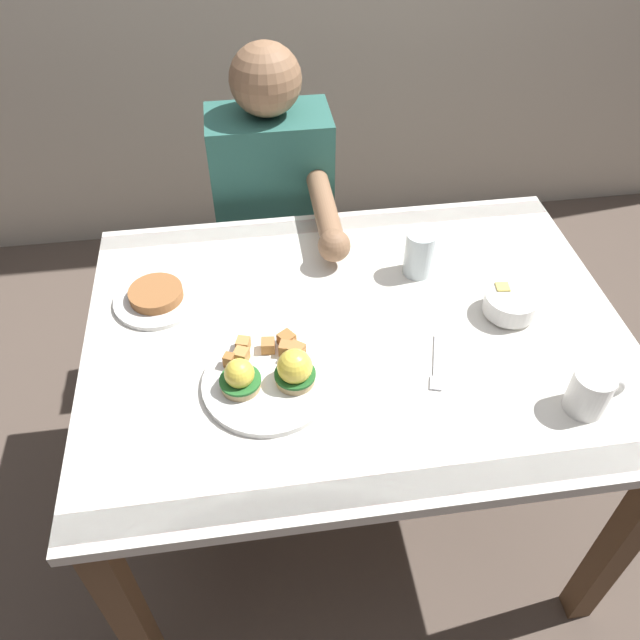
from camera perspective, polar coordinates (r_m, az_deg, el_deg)
The scene contains 9 objects.
ground_plane at distance 2.00m, azimuth 2.47°, elevation -15.90°, with size 6.00×6.00×0.00m, color brown.
dining_table at distance 1.49m, azimuth 3.21°, elevation -3.71°, with size 1.20×0.90×0.74m.
eggs_benedict_plate at distance 1.28m, azimuth -4.54°, elevation -5.01°, with size 0.27×0.27×0.09m.
fruit_bowl at distance 1.49m, azimuth 16.74°, elevation 1.49°, with size 0.12×0.12×0.06m.
coffee_mug at distance 1.33m, azimuth 23.30°, elevation -5.90°, with size 0.11×0.08×0.09m.
fork at distance 1.35m, azimuth 10.47°, elevation -4.08°, with size 0.06×0.15×0.00m.
water_glass_near at distance 1.54m, azimuth 8.93°, elevation 5.72°, with size 0.07×0.07×0.11m.
side_plate at distance 1.51m, azimuth -14.55°, elevation 2.04°, with size 0.20×0.20×0.04m.
diner_person at distance 1.91m, azimuth -4.05°, elevation 9.61°, with size 0.34×0.54×1.14m.
Camera 1 is at (-0.22, -0.97, 1.74)m, focal length 35.39 mm.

